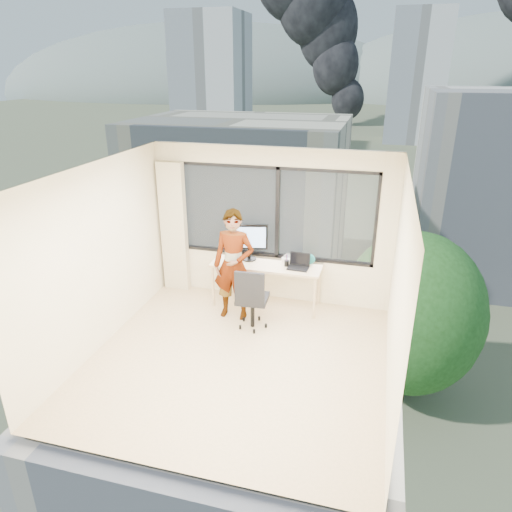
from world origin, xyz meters
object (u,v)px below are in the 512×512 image
(desk, at_px, (266,284))
(monitor, at_px, (249,242))
(person, at_px, (234,265))
(laptop, at_px, (298,262))
(game_console, at_px, (292,259))
(chair, at_px, (253,297))
(handbag, at_px, (308,259))

(desk, distance_m, monitor, 0.77)
(person, relative_size, monitor, 2.87)
(monitor, bearing_deg, laptop, -24.10)
(person, distance_m, game_console, 1.08)
(chair, relative_size, laptop, 2.95)
(chair, xyz_separation_m, handbag, (0.68, 0.91, 0.33))
(desk, xyz_separation_m, person, (-0.40, -0.50, 0.51))
(monitor, bearing_deg, game_console, -2.11)
(laptop, distance_m, handbag, 0.24)
(laptop, bearing_deg, handbag, 64.62)
(desk, xyz_separation_m, chair, (-0.03, -0.75, 0.14))
(desk, distance_m, game_console, 0.61)
(desk, distance_m, handbag, 0.82)
(monitor, height_order, game_console, monitor)
(desk, bearing_deg, handbag, 13.36)
(chair, distance_m, laptop, 0.96)
(chair, bearing_deg, desk, 84.23)
(chair, height_order, monitor, monitor)
(person, bearing_deg, laptop, 24.43)
(person, xyz_separation_m, monitor, (0.07, 0.61, 0.17))
(monitor, height_order, laptop, monitor)
(monitor, xyz_separation_m, game_console, (0.70, 0.14, -0.28))
(desk, height_order, laptop, laptop)
(desk, xyz_separation_m, game_console, (0.37, 0.25, 0.41))
(desk, xyz_separation_m, laptop, (0.54, -0.06, 0.48))
(monitor, relative_size, handbag, 2.47)
(chair, relative_size, person, 0.58)
(game_console, bearing_deg, handbag, -7.55)
(desk, height_order, handbag, handbag)
(person, height_order, monitor, person)
(handbag, bearing_deg, desk, -172.31)
(person, height_order, handbag, person)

